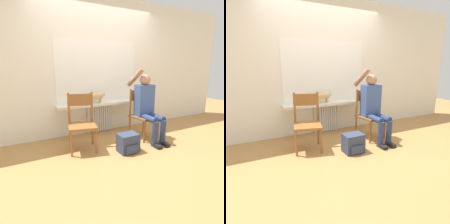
% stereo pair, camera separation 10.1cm
% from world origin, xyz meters
% --- Properties ---
extents(ground_plane, '(12.00, 12.00, 0.00)m').
position_xyz_m(ground_plane, '(0.00, 0.00, 0.00)').
color(ground_plane, '#B27F47').
extents(wall_with_window, '(7.00, 0.06, 2.70)m').
position_xyz_m(wall_with_window, '(0.00, 1.23, 1.35)').
color(wall_with_window, white).
rests_on(wall_with_window, ground_plane).
extents(radiator, '(0.55, 0.08, 0.60)m').
position_xyz_m(radiator, '(-0.00, 1.15, 0.30)').
color(radiator, silver).
rests_on(radiator, ground_plane).
extents(windowsill, '(1.79, 0.29, 0.05)m').
position_xyz_m(windowsill, '(0.00, 1.06, 0.62)').
color(windowsill, white).
rests_on(windowsill, radiator).
extents(window_glass, '(1.72, 0.01, 1.21)m').
position_xyz_m(window_glass, '(0.00, 1.20, 1.25)').
color(window_glass, white).
rests_on(window_glass, windowsill).
extents(chair_left, '(0.53, 0.53, 0.95)m').
position_xyz_m(chair_left, '(-0.61, 0.47, 0.47)').
color(chair_left, brown).
rests_on(chair_left, ground_plane).
extents(chair_right, '(0.51, 0.51, 0.95)m').
position_xyz_m(chair_right, '(0.62, 0.47, 0.47)').
color(chair_right, brown).
rests_on(chair_right, ground_plane).
extents(person, '(0.36, 1.00, 1.36)m').
position_xyz_m(person, '(0.63, 0.35, 0.68)').
color(person, navy).
rests_on(person, ground_plane).
extents(cat, '(0.49, 0.13, 0.24)m').
position_xyz_m(cat, '(-0.12, 1.03, 0.79)').
color(cat, '#DBB77A').
rests_on(cat, windowsill).
extents(backpack, '(0.32, 0.27, 0.31)m').
position_xyz_m(backpack, '(0.01, 0.02, 0.15)').
color(backpack, '#333D56').
rests_on(backpack, ground_plane).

